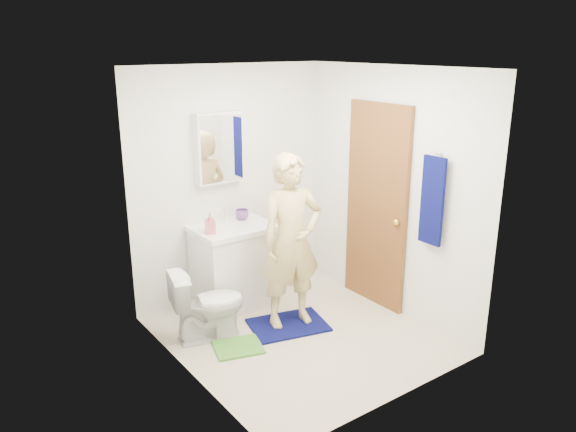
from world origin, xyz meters
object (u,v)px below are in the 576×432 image
at_px(vanity_cabinet, 234,268).
at_px(towel, 432,201).
at_px(toilet, 208,304).
at_px(soap_dispenser, 210,223).
at_px(man, 291,241).
at_px(medicine_cabinet, 219,148).
at_px(toothbrush_cup, 242,215).

relative_size(vanity_cabinet, towel, 1.00).
height_order(vanity_cabinet, toilet, vanity_cabinet).
relative_size(soap_dispenser, man, 0.12).
height_order(medicine_cabinet, toilet, medicine_cabinet).
distance_m(vanity_cabinet, medicine_cabinet, 1.22).
bearing_deg(man, vanity_cabinet, 118.33).
height_order(medicine_cabinet, man, medicine_cabinet).
relative_size(medicine_cabinet, soap_dispenser, 3.44).
height_order(medicine_cabinet, towel, medicine_cabinet).
xyz_separation_m(vanity_cabinet, medicine_cabinet, (0.00, 0.22, 1.20)).
bearing_deg(vanity_cabinet, toilet, -140.09).
height_order(medicine_cabinet, toothbrush_cup, medicine_cabinet).
xyz_separation_m(medicine_cabinet, soap_dispenser, (-0.29, -0.30, -0.65)).
bearing_deg(toothbrush_cup, toilet, -141.65).
bearing_deg(towel, medicine_cabinet, 124.61).
bearing_deg(man, toothbrush_cup, 103.37).
height_order(towel, man, man).
bearing_deg(medicine_cabinet, vanity_cabinet, -90.00).
distance_m(towel, toilet, 2.21).
height_order(soap_dispenser, man, man).
relative_size(toilet, man, 0.41).
height_order(vanity_cabinet, towel, towel).
distance_m(toilet, man, 0.95).
bearing_deg(vanity_cabinet, medicine_cabinet, 90.00).
bearing_deg(vanity_cabinet, soap_dispenser, -165.84).
relative_size(towel, toothbrush_cup, 5.87).
distance_m(vanity_cabinet, towel, 2.08).
xyz_separation_m(vanity_cabinet, toothbrush_cup, (0.18, 0.12, 0.50)).
bearing_deg(vanity_cabinet, towel, -51.53).
xyz_separation_m(medicine_cabinet, toilet, (-0.55, -0.68, -1.27)).
bearing_deg(vanity_cabinet, toothbrush_cup, 33.22).
bearing_deg(man, medicine_cabinet, 114.21).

